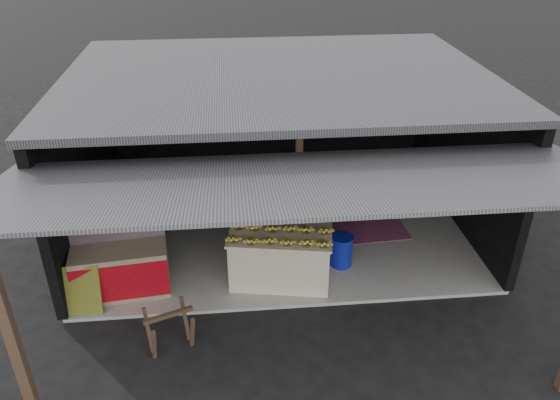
{
  "coord_description": "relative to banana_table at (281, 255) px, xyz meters",
  "views": [
    {
      "loc": [
        -0.84,
        -6.54,
        5.66
      ],
      "look_at": [
        -0.07,
        1.51,
        1.1
      ],
      "focal_mm": 35.0,
      "sensor_mm": 36.0,
      "label": 1
    }
  ],
  "objects": [
    {
      "name": "banana_table",
      "position": [
        0.0,
        0.0,
        0.0
      ],
      "size": [
        1.79,
        1.28,
        0.9
      ],
      "rotation": [
        0.0,
        0.0,
        -0.18
      ],
      "color": "silver",
      "rests_on": "concrete_slab"
    },
    {
      "name": "shophouse",
      "position": [
        0.13,
        2.09,
        1.59
      ],
      "size": [
        7.4,
        7.29,
        3.02
      ],
      "color": "black",
      "rests_on": "ground"
    },
    {
      "name": "banana_pile",
      "position": [
        0.0,
        0.0,
        0.54
      ],
      "size": [
        1.65,
        1.16,
        0.18
      ],
      "primitive_type": null,
      "rotation": [
        0.0,
        0.0,
        -0.18
      ],
      "color": "gold",
      "rests_on": "banana_table"
    },
    {
      "name": "plastic_chair",
      "position": [
        2.23,
        1.88,
        0.03
      ],
      "size": [
        0.41,
        0.41,
        0.83
      ],
      "rotation": [
        0.0,
        0.0,
        -0.05
      ],
      "color": "#0A103C",
      "rests_on": "concrete_slab"
    },
    {
      "name": "neighbor_stall",
      "position": [
        -2.54,
        -0.12,
        0.0
      ],
      "size": [
        1.52,
        0.82,
        1.5
      ],
      "rotation": [
        0.0,
        0.0,
        0.11
      ],
      "color": "#998466",
      "rests_on": "concrete_slab"
    },
    {
      "name": "concrete_slab",
      "position": [
        0.13,
        1.77,
        -0.48
      ],
      "size": [
        7.0,
        5.0,
        0.06
      ],
      "primitive_type": "cube",
      "color": "gray",
      "rests_on": "ground"
    },
    {
      "name": "picture_frames",
      "position": [
        -0.04,
        4.17,
        1.42
      ],
      "size": [
        1.62,
        0.04,
        0.46
      ],
      "color": "black",
      "rests_on": "shophouse"
    },
    {
      "name": "water_barrel",
      "position": [
        1.07,
        0.26,
        -0.19
      ],
      "size": [
        0.37,
        0.37,
        0.54
      ],
      "primitive_type": "cylinder",
      "color": "#0E199A",
      "rests_on": "concrete_slab"
    },
    {
      "name": "green_signboard",
      "position": [
        -3.04,
        -0.56,
        -0.06
      ],
      "size": [
        0.53,
        0.21,
        0.78
      ],
      "primitive_type": "cube",
      "rotation": [
        -0.23,
        0.0,
        0.0
      ],
      "color": "black",
      "rests_on": "concrete_slab"
    },
    {
      "name": "ground",
      "position": [
        0.13,
        -0.73,
        -0.51
      ],
      "size": [
        80.0,
        80.0,
        0.0
      ],
      "primitive_type": "plane",
      "color": "black",
      "rests_on": "ground"
    },
    {
      "name": "magenta_rug",
      "position": [
        1.77,
        1.36,
        -0.45
      ],
      "size": [
        1.57,
        1.1,
        0.01
      ],
      "primitive_type": "cube",
      "rotation": [
        0.0,
        0.0,
        0.07
      ],
      "color": "#7F1C4C",
      "rests_on": "concrete_slab"
    },
    {
      "name": "white_crate",
      "position": [
        -0.1,
        1.04,
        0.02
      ],
      "size": [
        0.88,
        0.62,
        0.95
      ],
      "rotation": [
        0.0,
        0.0,
        -0.04
      ],
      "color": "white",
      "rests_on": "concrete_slab"
    },
    {
      "name": "sawhorse",
      "position": [
        -1.69,
        -1.43,
        -0.1
      ],
      "size": [
        0.75,
        0.75,
        0.65
      ],
      "rotation": [
        0.0,
        0.0,
        0.36
      ],
      "color": "#4A3325",
      "rests_on": "ground"
    }
  ]
}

